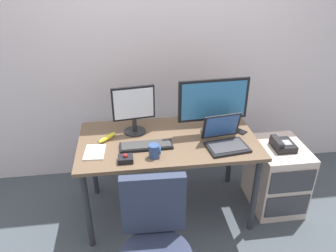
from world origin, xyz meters
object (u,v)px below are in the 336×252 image
laptop (225,139)px  monitor_main (213,103)px  coffee_mug (154,151)px  paper_notepad (95,152)px  trackball_mouse (126,159)px  cell_phone (238,131)px  banana (107,138)px  desk_phone (282,145)px  keyboard (146,146)px  file_cabinet (276,176)px  monitor_side (134,108)px

laptop → monitor_main: bearing=103.2°
coffee_mug → paper_notepad: size_ratio=0.49×
trackball_mouse → coffee_mug: (0.21, 0.03, 0.03)m
trackball_mouse → cell_phone: 1.01m
laptop → banana: size_ratio=1.82×
desk_phone → monitor_main: 0.71m
paper_notepad → banana: (0.09, 0.18, 0.01)m
keyboard → laptop: 0.62m
paper_notepad → keyboard: bearing=4.5°
file_cabinet → banana: 1.54m
banana → monitor_main: bearing=0.7°
keyboard → paper_notepad: 0.39m
trackball_mouse → desk_phone: bearing=9.3°
monitor_main → laptop: 0.31m
cell_phone → trackball_mouse: bearing=162.6°
monitor_side → laptop: monitor_side is taller
desk_phone → banana: banana is taller
desk_phone → laptop: laptop is taller
laptop → keyboard: bearing=175.0°
desk_phone → banana: size_ratio=1.05×
cell_phone → desk_phone: bearing=-53.2°
file_cabinet → banana: bearing=176.2°
coffee_mug → cell_phone: (0.74, 0.29, -0.05)m
monitor_side → keyboard: monitor_side is taller
trackball_mouse → cell_phone: bearing=18.9°
file_cabinet → laptop: (-0.55, -0.11, 0.49)m
desk_phone → cell_phone: (-0.36, 0.11, 0.10)m
trackball_mouse → paper_notepad: trackball_mouse is taller
file_cabinet → coffee_mug: bearing=-169.8°
monitor_side → laptop: (0.69, -0.31, -0.17)m
cell_phone → laptop: bearing=-167.2°
cell_phone → keyboard: bearing=154.6°
cell_phone → coffee_mug: bearing=165.5°
monitor_main → paper_notepad: size_ratio=2.77×
coffee_mug → desk_phone: bearing=9.5°
trackball_mouse → banana: 0.36m
monitor_main → trackball_mouse: size_ratio=5.25×
desk_phone → trackball_mouse: bearing=-170.7°
monitor_main → paper_notepad: monitor_main is taller
monitor_main → laptop: (0.05, -0.22, -0.22)m
file_cabinet → cell_phone: (-0.37, 0.09, 0.44)m
laptop → trackball_mouse: size_ratio=3.14×
monitor_side → desk_phone: bearing=-9.8°
keyboard → paper_notepad: keyboard is taller
laptop → banana: 0.94m
paper_notepad → banana: bearing=64.1°
file_cabinet → monitor_side: 1.42m
monitor_main → monitor_side: (-0.64, 0.09, -0.05)m
laptop → paper_notepad: bearing=178.7°
paper_notepad → cell_phone: 1.20m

